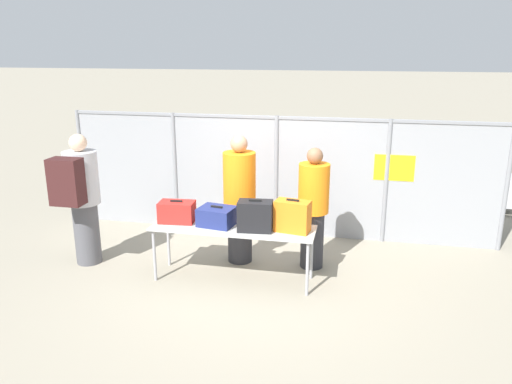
{
  "coord_description": "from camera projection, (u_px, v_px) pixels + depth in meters",
  "views": [
    {
      "loc": [
        1.3,
        -5.82,
        2.98
      ],
      "look_at": [
        -0.08,
        0.63,
        1.05
      ],
      "focal_mm": 35.0,
      "sensor_mm": 36.0,
      "label": 1
    }
  ],
  "objects": [
    {
      "name": "inspection_table",
      "position": [
        233.0,
        231.0,
        6.46
      ],
      "size": [
        2.12,
        0.61,
        0.74
      ],
      "color": "#B2B2AD",
      "rests_on": "ground_plane"
    },
    {
      "name": "traveler_hooded",
      "position": [
        80.0,
        195.0,
        6.84
      ],
      "size": [
        0.46,
        0.71,
        1.86
      ],
      "rotation": [
        0.0,
        0.0,
        0.24
      ],
      "color": "#4C4C51",
      "rests_on": "ground_plane"
    },
    {
      "name": "suitcase_black",
      "position": [
        255.0,
        216.0,
        6.27
      ],
      "size": [
        0.45,
        0.3,
        0.41
      ],
      "color": "black",
      "rests_on": "inspection_table"
    },
    {
      "name": "security_worker_near",
      "position": [
        240.0,
        198.0,
        6.97
      ],
      "size": [
        0.45,
        0.45,
        1.83
      ],
      "rotation": [
        0.0,
        0.0,
        2.85
      ],
      "color": "#2D2D33",
      "rests_on": "ground_plane"
    },
    {
      "name": "suitcase_navy",
      "position": [
        217.0,
        216.0,
        6.48
      ],
      "size": [
        0.5,
        0.42,
        0.26
      ],
      "color": "navy",
      "rests_on": "inspection_table"
    },
    {
      "name": "security_worker_far",
      "position": [
        313.0,
        207.0,
        6.8
      ],
      "size": [
        0.42,
        0.42,
        1.7
      ],
      "rotation": [
        0.0,
        0.0,
        3.03
      ],
      "color": "#2D2D33",
      "rests_on": "ground_plane"
    },
    {
      "name": "ground_plane",
      "position": [
        252.0,
        282.0,
        6.56
      ],
      "size": [
        120.0,
        120.0,
        0.0
      ],
      "primitive_type": "plane",
      "color": "gray"
    },
    {
      "name": "utility_trailer",
      "position": [
        426.0,
        182.0,
        9.89
      ],
      "size": [
        3.86,
        2.0,
        0.69
      ],
      "color": "#B2B2B7",
      "rests_on": "ground_plane"
    },
    {
      "name": "suitcase_orange",
      "position": [
        292.0,
        216.0,
        6.24
      ],
      "size": [
        0.47,
        0.31,
        0.42
      ],
      "color": "orange",
      "rests_on": "inspection_table"
    },
    {
      "name": "fence_section",
      "position": [
        277.0,
        173.0,
        8.01
      ],
      "size": [
        6.95,
        0.07,
        1.94
      ],
      "color": "gray",
      "rests_on": "ground_plane"
    },
    {
      "name": "suitcase_red",
      "position": [
        177.0,
        212.0,
        6.6
      ],
      "size": [
        0.48,
        0.31,
        0.3
      ],
      "color": "red",
      "rests_on": "inspection_table"
    }
  ]
}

